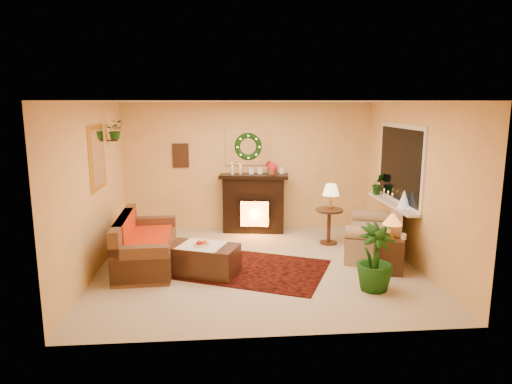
{
  "coord_description": "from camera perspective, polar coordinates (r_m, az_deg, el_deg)",
  "views": [
    {
      "loc": [
        -0.62,
        -6.93,
        2.57
      ],
      "look_at": [
        0.0,
        0.35,
        1.15
      ],
      "focal_mm": 32.0,
      "sensor_mm": 36.0,
      "label": 1
    }
  ],
  "objects": [
    {
      "name": "red_throw",
      "position": [
        7.65,
        -13.6,
        -5.35
      ],
      "size": [
        0.77,
        1.26,
        0.02
      ],
      "primitive_type": "cube",
      "color": "#E70000",
      "rests_on": "sofa"
    },
    {
      "name": "gold_mirror",
      "position": [
        7.51,
        -19.24,
        4.12
      ],
      "size": [
        0.03,
        0.84,
        1.0
      ],
      "primitive_type": "cube",
      "color": "gold",
      "rests_on": "wall_left"
    },
    {
      "name": "area_rug",
      "position": [
        7.27,
        -0.1,
        -9.64
      ],
      "size": [
        2.59,
        2.32,
        0.01
      ],
      "primitive_type": "cube",
      "rotation": [
        0.0,
        0.0,
        -0.41
      ],
      "color": "#581A0B",
      "rests_on": "floor"
    },
    {
      "name": "fruit_bowl",
      "position": [
        7.0,
        -6.76,
        -6.71
      ],
      "size": [
        0.26,
        0.26,
        0.06
      ],
      "primitive_type": "cylinder",
      "color": "beige",
      "rests_on": "coffee_table"
    },
    {
      "name": "floor",
      "position": [
        7.41,
        0.23,
        -9.28
      ],
      "size": [
        5.0,
        5.0,
        0.0
      ],
      "primitive_type": "plane",
      "color": "beige",
      "rests_on": "ground"
    },
    {
      "name": "window_sill",
      "position": [
        8.23,
        16.62,
        -1.38
      ],
      "size": [
        0.22,
        1.86,
        0.04
      ],
      "primitive_type": "cube",
      "color": "white",
      "rests_on": "wall_right"
    },
    {
      "name": "wall_right",
      "position": [
        7.7,
        19.11,
        0.9
      ],
      "size": [
        4.5,
        4.5,
        0.0
      ],
      "primitive_type": "plane",
      "color": "#EFD88C",
      "rests_on": "ground"
    },
    {
      "name": "wall_art",
      "position": [
        9.24,
        -9.4,
        4.52
      ],
      "size": [
        0.32,
        0.03,
        0.48
      ],
      "primitive_type": "cube",
      "color": "#381E11",
      "rests_on": "wall_back"
    },
    {
      "name": "ceiling",
      "position": [
        6.95,
        0.25,
        11.25
      ],
      "size": [
        5.0,
        5.0,
        0.0
      ],
      "primitive_type": "plane",
      "color": "white",
      "rests_on": "ground"
    },
    {
      "name": "sill_plant",
      "position": [
        8.83,
        15.03,
        0.94
      ],
      "size": [
        0.29,
        0.23,
        0.53
      ],
      "primitive_type": "imported",
      "color": "black",
      "rests_on": "window_sill"
    },
    {
      "name": "mantel_candle_a",
      "position": [
        9.04,
        -2.97,
        2.66
      ],
      "size": [
        0.06,
        0.06,
        0.18
      ],
      "primitive_type": "cylinder",
      "color": "silver",
      "rests_on": "fireplace"
    },
    {
      "name": "window_glass",
      "position": [
        8.15,
        17.48,
        3.31
      ],
      "size": [
        0.02,
        1.7,
        1.22
      ],
      "primitive_type": "cube",
      "color": "black",
      "rests_on": "wall_right"
    },
    {
      "name": "mantel_candle_b",
      "position": [
        9.09,
        -1.96,
        2.72
      ],
      "size": [
        0.05,
        0.05,
        0.16
      ],
      "primitive_type": "cylinder",
      "color": "white",
      "rests_on": "fireplace"
    },
    {
      "name": "lamp_cream",
      "position": [
        8.5,
        9.33,
        -0.62
      ],
      "size": [
        0.31,
        0.31,
        0.47
      ],
      "primitive_type": "cone",
      "color": "#FDDB91",
      "rests_on": "side_table_round"
    },
    {
      "name": "side_table_round",
      "position": [
        8.59,
        9.09,
        -4.29
      ],
      "size": [
        0.52,
        0.52,
        0.66
      ],
      "primitive_type": "cylinder",
      "rotation": [
        0.0,
        0.0,
        0.03
      ],
      "color": "#442014",
      "rests_on": "floor"
    },
    {
      "name": "wall_left",
      "position": [
        7.29,
        -19.74,
        0.32
      ],
      "size": [
        4.5,
        4.5,
        0.0
      ],
      "primitive_type": "plane",
      "color": "#EFD88C",
      "rests_on": "ground"
    },
    {
      "name": "wall_back",
      "position": [
        9.28,
        -1.0,
        3.14
      ],
      "size": [
        5.0,
        5.0,
        0.0
      ],
      "primitive_type": "plane",
      "color": "#EFD88C",
      "rests_on": "ground"
    },
    {
      "name": "end_table_square",
      "position": [
        7.4,
        16.18,
        -7.56
      ],
      "size": [
        0.56,
        0.56,
        0.54
      ],
      "primitive_type": "cube",
      "rotation": [
        0.0,
        0.0,
        -0.31
      ],
      "color": "#3D1A12",
      "rests_on": "floor"
    },
    {
      "name": "loveseat",
      "position": [
        8.13,
        14.62,
        -4.69
      ],
      "size": [
        1.36,
        1.7,
        0.86
      ],
      "primitive_type": "cube",
      "rotation": [
        0.0,
        0.0,
        -0.38
      ],
      "color": "#AA978B",
      "rests_on": "floor"
    },
    {
      "name": "mantel_mirror",
      "position": [
        9.22,
        -1.0,
        5.59
      ],
      "size": [
        0.92,
        0.02,
        0.72
      ],
      "primitive_type": "cube",
      "color": "white",
      "rests_on": "wall_back"
    },
    {
      "name": "mini_tree",
      "position": [
        7.81,
        18.02,
        -0.84
      ],
      "size": [
        0.2,
        0.2,
        0.3
      ],
      "primitive_type": "cone",
      "color": "silver",
      "rests_on": "window_sill"
    },
    {
      "name": "poinsettia",
      "position": [
        9.14,
        2.04,
        3.01
      ],
      "size": [
        0.21,
        0.21,
        0.21
      ],
      "primitive_type": "sphere",
      "color": "red",
      "rests_on": "fireplace"
    },
    {
      "name": "lamp_tiffany",
      "position": [
        7.28,
        16.65,
        -3.99
      ],
      "size": [
        0.3,
        0.3,
        0.44
      ],
      "primitive_type": "cone",
      "color": "orange",
      "rests_on": "end_table_square"
    },
    {
      "name": "fireplace",
      "position": [
        9.22,
        -0.28,
        -1.65
      ],
      "size": [
        1.26,
        0.56,
        1.11
      ],
      "primitive_type": "cube",
      "rotation": [
        0.0,
        0.0,
        -0.15
      ],
      "color": "black",
      "rests_on": "floor"
    },
    {
      "name": "coffee_table",
      "position": [
        7.09,
        -6.74,
        -8.51
      ],
      "size": [
        1.21,
        0.94,
        0.45
      ],
      "primitive_type": "cube",
      "rotation": [
        0.0,
        0.0,
        -0.38
      ],
      "color": "black",
      "rests_on": "floor"
    },
    {
      "name": "floor_palm",
      "position": [
        6.6,
        14.62,
        -8.11
      ],
      "size": [
        1.97,
        1.97,
        2.79
      ],
      "primitive_type": "imported",
      "rotation": [
        0.0,
        0.0,
        0.31
      ],
      "color": "#173B16",
      "rests_on": "floor"
    },
    {
      "name": "wreath",
      "position": [
        9.18,
        -0.98,
        5.69
      ],
      "size": [
        0.55,
        0.11,
        0.55
      ],
      "primitive_type": "torus",
      "rotation": [
        1.57,
        0.0,
        0.0
      ],
      "color": "#194719",
      "rests_on": "wall_back"
    },
    {
      "name": "wall_front",
      "position": [
        4.88,
        2.59,
        -4.08
      ],
      "size": [
        5.0,
        5.0,
        0.0
      ],
      "primitive_type": "plane",
      "color": "#EFD88C",
      "rests_on": "ground"
    },
    {
      "name": "sofa",
      "position": [
        7.55,
        -13.53,
        -5.77
      ],
      "size": [
        0.91,
        1.93,
        0.82
      ],
      "primitive_type": "cube",
      "rotation": [
        0.0,
        0.0,
        0.04
      ],
      "color": "#48331F",
      "rests_on": "floor"
    },
    {
      "name": "hanging_plant",
      "position": [
        8.18,
        -17.1,
        6.32
      ],
      "size": [
        0.33,
        0.28,
        0.36
      ],
      "primitive_type": "imported",
      "color": "#194719",
      "rests_on": "wall_left"
    },
    {
      "name": "window_frame",
      "position": [
        8.16,
        17.57,
        3.31
      ],
      "size": [
        0.03,
        1.86,
        1.36
      ],
      "primitive_type": "cube",
      "color": "white",
      "rests_on": "wall_right"
    }
  ]
}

